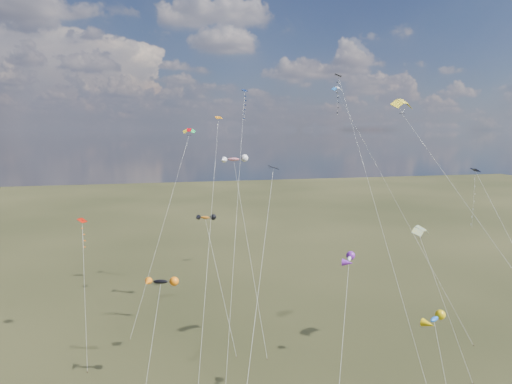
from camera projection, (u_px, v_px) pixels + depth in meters
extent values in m
cube|color=black|center=(338.00, 75.00, 64.75)|extent=(1.17, 1.22, 0.42)
cylinder|color=silver|center=(377.00, 210.00, 54.89)|extent=(0.19, 25.32, 34.64)
cube|color=#0F204A|center=(245.00, 90.00, 72.13)|extent=(1.12, 1.09, 0.37)
cylinder|color=silver|center=(237.00, 209.00, 60.12)|extent=(8.15, 27.65, 33.16)
cube|color=black|center=(274.00, 168.00, 47.43)|extent=(0.94, 0.97, 0.30)
cylinder|color=silver|center=(257.00, 306.00, 40.09)|extent=(7.70, 16.66, 23.06)
cube|color=#B91104|center=(82.00, 220.00, 57.61)|extent=(1.27, 1.29, 0.45)
cylinder|color=silver|center=(85.00, 292.00, 54.30)|extent=(1.00, 9.32, 15.59)
cube|color=#332316|center=(87.00, 372.00, 50.97)|extent=(0.10, 0.10, 0.12)
cube|color=#0E1147|center=(476.00, 170.00, 46.61)|extent=(0.88, 0.92, 0.35)
cube|color=orange|center=(219.00, 118.00, 66.24)|extent=(1.06, 1.02, 0.35)
cylinder|color=silver|center=(210.00, 233.00, 56.09)|extent=(6.22, 23.63, 28.72)
cylinder|color=silver|center=(508.00, 256.00, 43.60)|extent=(12.91, 18.42, 29.99)
cylinder|color=silver|center=(394.00, 196.00, 68.55)|extent=(6.35, 29.63, 34.29)
cube|color=#332316|center=(474.00, 345.00, 57.33)|extent=(0.10, 0.10, 0.12)
cylinder|color=silver|center=(445.00, 302.00, 51.57)|extent=(1.48, 8.66, 15.27)
cube|color=#332316|center=(473.00, 384.00, 48.60)|extent=(0.10, 0.10, 0.12)
cylinder|color=silver|center=(163.00, 224.00, 65.92)|extent=(9.67, 16.29, 26.95)
cube|color=#332316|center=(130.00, 340.00, 58.77)|extent=(0.10, 0.10, 0.12)
ellipsoid|color=black|center=(161.00, 282.00, 47.01)|extent=(3.25, 1.73, 0.96)
cylinder|color=silver|center=(151.00, 351.00, 44.02)|extent=(2.49, 7.25, 11.42)
ellipsoid|color=orange|center=(205.00, 217.00, 60.08)|extent=(2.63, 1.95, 0.95)
cylinder|color=silver|center=(220.00, 284.00, 57.24)|extent=(2.47, 8.67, 15.50)
cube|color=#332316|center=(237.00, 357.00, 54.40)|extent=(0.10, 0.10, 0.12)
ellipsoid|color=silver|center=(349.00, 259.00, 41.80)|extent=(1.90, 2.30, 0.87)
cylinder|color=silver|center=(340.00, 373.00, 36.54)|extent=(6.52, 11.53, 15.22)
ellipsoid|color=red|center=(234.00, 159.00, 66.22)|extent=(3.79, 2.67, 1.30)
cylinder|color=silver|center=(249.00, 249.00, 60.04)|extent=(0.85, 16.23, 22.70)
cube|color=#332316|center=(267.00, 359.00, 53.85)|extent=(0.10, 0.10, 0.12)
ellipsoid|color=blue|center=(434.00, 319.00, 37.51)|extent=(2.52, 1.98, 0.94)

